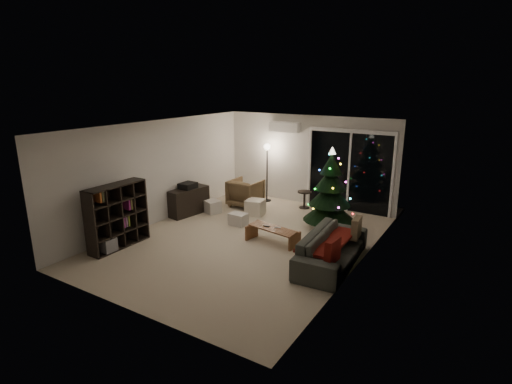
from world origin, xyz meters
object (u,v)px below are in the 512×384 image
(media_cabinet, at_px, (189,201))
(sofa, at_px, (332,248))
(armchair, at_px, (246,193))
(christmas_tree, at_px, (330,189))
(bookshelf, at_px, (112,215))
(coffee_table, at_px, (273,236))

(media_cabinet, height_order, sofa, media_cabinet)
(armchair, height_order, christmas_tree, christmas_tree)
(bookshelf, relative_size, coffee_table, 1.20)
(bookshelf, bearing_deg, armchair, 75.08)
(christmas_tree, bearing_deg, coffee_table, -115.43)
(bookshelf, distance_m, armchair, 3.90)
(armchair, relative_size, sofa, 0.39)
(coffee_table, bearing_deg, bookshelf, -137.08)
(media_cabinet, xyz_separation_m, christmas_tree, (3.54, 0.90, 0.63))
(bookshelf, xyz_separation_m, sofa, (4.30, 1.55, -0.36))
(media_cabinet, relative_size, christmas_tree, 0.57)
(media_cabinet, bearing_deg, coffee_table, -2.50)
(bookshelf, height_order, armchair, bookshelf)
(media_cabinet, xyz_separation_m, sofa, (4.30, -0.86, -0.03))
(armchair, height_order, sofa, armchair)
(coffee_table, bearing_deg, sofa, -0.96)
(christmas_tree, bearing_deg, armchair, 169.72)
(media_cabinet, distance_m, christmas_tree, 3.71)
(armchair, bearing_deg, sofa, 146.34)
(bookshelf, xyz_separation_m, media_cabinet, (0.00, 2.41, -0.33))
(armchair, relative_size, christmas_tree, 0.43)
(sofa, xyz_separation_m, coffee_table, (-1.45, 0.28, -0.14))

